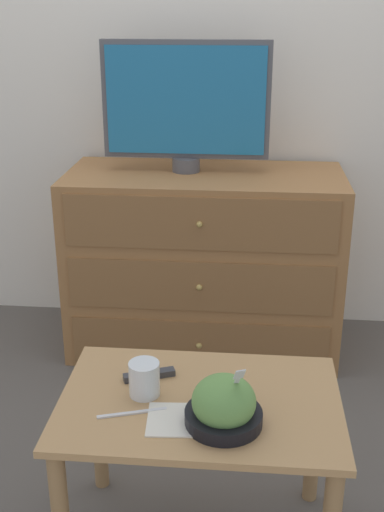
% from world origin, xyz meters
% --- Properties ---
extents(ground_plane, '(12.00, 12.00, 0.00)m').
position_xyz_m(ground_plane, '(0.00, 0.00, 0.00)').
color(ground_plane, '#56514C').
extents(wall_back, '(12.00, 0.05, 2.60)m').
position_xyz_m(wall_back, '(0.00, 0.03, 1.30)').
color(wall_back, white).
rests_on(wall_back, ground_plane).
extents(dresser, '(1.13, 0.52, 0.78)m').
position_xyz_m(dresser, '(0.07, -0.28, 0.39)').
color(dresser, '#9E6B3D').
rests_on(dresser, ground_plane).
extents(tv, '(0.67, 0.11, 0.51)m').
position_xyz_m(tv, '(-0.01, -0.25, 1.05)').
color(tv, '#515156').
rests_on(tv, dresser).
extents(coffee_table, '(0.72, 0.48, 0.47)m').
position_xyz_m(coffee_table, '(0.15, -1.42, 0.38)').
color(coffee_table, tan).
rests_on(coffee_table, ground_plane).
extents(takeout_bowl, '(0.19, 0.19, 0.17)m').
position_xyz_m(takeout_bowl, '(0.21, -1.51, 0.52)').
color(takeout_bowl, black).
rests_on(takeout_bowl, coffee_table).
extents(drink_cup, '(0.08, 0.08, 0.09)m').
position_xyz_m(drink_cup, '(0.00, -1.41, 0.51)').
color(drink_cup, white).
rests_on(drink_cup, coffee_table).
extents(napkin, '(0.15, 0.15, 0.00)m').
position_xyz_m(napkin, '(0.09, -1.51, 0.48)').
color(napkin, silver).
rests_on(napkin, coffee_table).
extents(knife, '(0.17, 0.06, 0.01)m').
position_xyz_m(knife, '(-0.02, -1.50, 0.48)').
color(knife, silver).
rests_on(knife, coffee_table).
extents(remote_control, '(0.14, 0.08, 0.02)m').
position_xyz_m(remote_control, '(-0.00, -1.33, 0.48)').
color(remote_control, '#38383D').
rests_on(remote_control, coffee_table).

